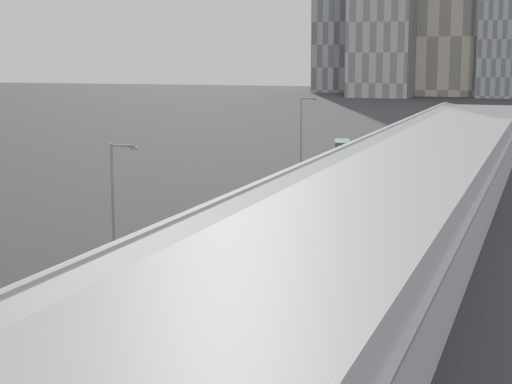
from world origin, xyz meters
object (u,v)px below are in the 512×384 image
at_px(street_lamp_near, 115,198).
at_px(shipping_container, 342,148).
at_px(bus_4, 288,208).
at_px(suv, 361,145).
at_px(bus_6, 364,167).
at_px(bus_2, 158,282).
at_px(bus_5, 328,181).
at_px(street_lamp_far, 303,133).
at_px(bus_3, 233,235).

height_order(street_lamp_near, shipping_container, street_lamp_near).
distance_m(bus_4, suv, 63.95).
height_order(bus_6, suv, bus_6).
xyz_separation_m(bus_2, suv, (-7.08, 89.55, -0.91)).
height_order(bus_5, suv, bus_5).
xyz_separation_m(street_lamp_near, shipping_container, (-1.02, 71.62, -3.92)).
xyz_separation_m(shipping_container, suv, (0.58, 10.61, -0.49)).
xyz_separation_m(bus_4, street_lamp_near, (-6.68, -18.69, 3.46)).
bearing_deg(bus_6, bus_5, -99.02).
height_order(street_lamp_near, street_lamp_far, street_lamp_far).
relative_size(bus_2, shipping_container, 2.12).
height_order(bus_3, street_lamp_far, street_lamp_far).
xyz_separation_m(bus_3, bus_5, (0.05, 28.37, 0.05)).
xyz_separation_m(bus_6, street_lamp_far, (-6.99, -2.62, 4.09)).
xyz_separation_m(bus_2, bus_6, (0.42, 56.31, -0.05)).
height_order(bus_3, suv, bus_3).
relative_size(bus_4, shipping_container, 2.19).
bearing_deg(suv, street_lamp_near, -94.80).
relative_size(bus_3, street_lamp_near, 1.49).
distance_m(bus_3, bus_6, 42.30).
bearing_deg(bus_2, bus_4, 90.01).
xyz_separation_m(bus_5, suv, (-6.56, 47.16, -0.98)).
distance_m(street_lamp_near, street_lamp_far, 46.37).
xyz_separation_m(bus_3, suv, (-6.51, 75.53, -0.93)).
bearing_deg(bus_2, street_lamp_near, 132.31).
relative_size(bus_3, bus_6, 1.03).
bearing_deg(street_lamp_far, bus_3, -81.40).
distance_m(bus_2, bus_3, 14.04).
xyz_separation_m(street_lamp_far, suv, (-0.51, 35.86, -4.94)).
distance_m(bus_5, bus_6, 13.95).
distance_m(bus_3, suv, 75.82).
relative_size(bus_2, suv, 2.62).
distance_m(bus_4, bus_6, 30.31).
distance_m(bus_3, street_lamp_far, 40.32).
bearing_deg(street_lamp_near, bus_4, 70.33).
bearing_deg(bus_5, bus_3, -85.80).
height_order(bus_4, shipping_container, bus_4).
xyz_separation_m(bus_2, bus_3, (-0.57, 14.02, 0.02)).
bearing_deg(bus_5, bus_6, 90.41).
bearing_deg(street_lamp_far, bus_6, 20.57).
height_order(bus_5, bus_6, bus_5).
xyz_separation_m(bus_3, street_lamp_far, (-6.00, 39.67, 4.01)).
bearing_deg(bus_4, bus_3, -98.35).
bearing_deg(street_lamp_far, street_lamp_near, -90.09).
relative_size(bus_2, bus_6, 1.02).
distance_m(street_lamp_far, shipping_container, 25.67).
relative_size(bus_5, bus_6, 1.08).
relative_size(bus_4, bus_5, 0.98).
relative_size(bus_4, street_lamp_near, 1.52).
bearing_deg(bus_2, shipping_container, 95.63).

